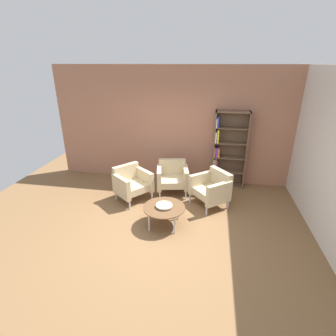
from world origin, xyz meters
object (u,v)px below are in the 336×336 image
Objects in this scene: coffee_table_low at (164,208)px; armchair_near_window at (212,188)px; armchair_spare_guest at (132,183)px; armchair_by_bookshelf at (172,177)px; bookshelf_tall at (227,151)px; decorative_bowl at (164,205)px.

armchair_near_window is at bearing 46.37° from coffee_table_low.
armchair_spare_guest is 1.15× the size of armchair_by_bookshelf.
armchair_by_bookshelf is (0.86, 0.47, 0.00)m from armchair_spare_guest.
armchair_spare_guest is (-0.91, 0.89, 0.04)m from coffee_table_low.
bookshelf_tall is 5.94× the size of decorative_bowl.
armchair_spare_guest reaches higher than decorative_bowl.
armchair_near_window is at bearing 46.37° from decorative_bowl.
coffee_table_low is 1.28m from armchair_spare_guest.
coffee_table_low is at bearing -94.61° from armchair_spare_guest.
coffee_table_low is 0.84× the size of armchair_near_window.
bookshelf_tall is at bearing -22.14° from armchair_spare_guest.
armchair_near_window is 1.00× the size of armchair_spare_guest.
armchair_near_window is (-0.31, -1.09, -0.50)m from bookshelf_tall.
armchair_spare_guest and armchair_by_bookshelf have the same top height.
bookshelf_tall reaches higher than armchair_by_bookshelf.
coffee_table_low is 2.50× the size of decorative_bowl.
armchair_near_window is 1.80m from armchair_spare_guest.
bookshelf_tall is at bearing 16.66° from armchair_by_bookshelf.
decorative_bowl is 0.34× the size of armchair_near_window.
armchair_by_bookshelf is at bearing -154.02° from armchair_near_window.
armchair_by_bookshelf reaches higher than coffee_table_low.
decorative_bowl is at bearing -120.67° from bookshelf_tall.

